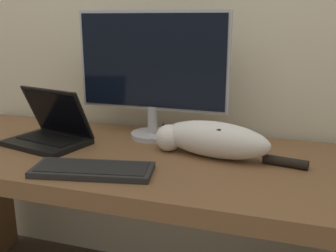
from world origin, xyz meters
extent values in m
cube|color=brown|center=(0.00, 0.35, 0.69)|extent=(1.72, 0.70, 0.06)
cylinder|color=#B2B2B7|center=(0.04, 0.56, 0.73)|extent=(0.18, 0.18, 0.02)
cylinder|color=#B2B2B7|center=(0.04, 0.56, 0.79)|extent=(0.04, 0.04, 0.11)
cube|color=#B2B2B7|center=(0.04, 0.57, 1.03)|extent=(0.62, 0.02, 0.39)
cube|color=black|center=(0.04, 0.56, 1.03)|extent=(0.60, 0.01, 0.37)
cube|color=black|center=(-0.32, 0.34, 0.73)|extent=(0.34, 0.28, 0.02)
cube|color=black|center=(-0.32, 0.35, 0.74)|extent=(0.27, 0.17, 0.00)
cube|color=black|center=(-0.30, 0.40, 0.84)|extent=(0.31, 0.16, 0.20)
cube|color=black|center=(-0.31, 0.40, 0.83)|extent=(0.28, 0.14, 0.17)
cube|color=black|center=(-0.01, 0.13, 0.73)|extent=(0.40, 0.22, 0.02)
cube|color=black|center=(-0.01, 0.13, 0.74)|extent=(0.37, 0.18, 0.00)
ellipsoid|color=silver|center=(0.33, 0.40, 0.78)|extent=(0.42, 0.20, 0.13)
ellipsoid|color=black|center=(0.35, 0.40, 0.82)|extent=(0.19, 0.13, 0.05)
sphere|color=silver|center=(0.16, 0.42, 0.77)|extent=(0.10, 0.10, 0.10)
cone|color=black|center=(0.13, 0.42, 0.81)|extent=(0.03, 0.03, 0.03)
cone|color=black|center=(0.18, 0.42, 0.81)|extent=(0.03, 0.03, 0.03)
cylinder|color=black|center=(0.58, 0.38, 0.73)|extent=(0.15, 0.06, 0.03)
cube|color=#2D6BB7|center=(0.41, 0.58, 0.75)|extent=(0.06, 0.06, 0.06)
camera|label=1|loc=(0.58, -0.91, 1.19)|focal=42.00mm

